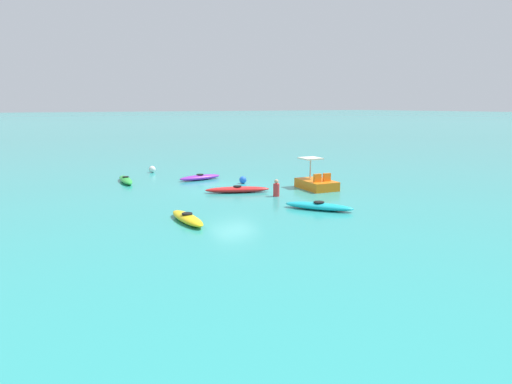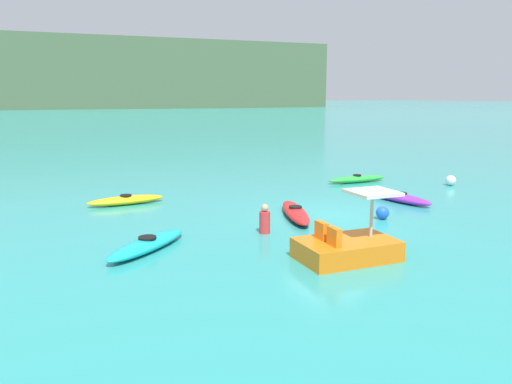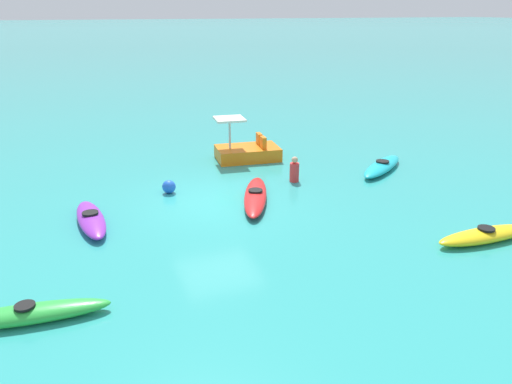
{
  "view_description": "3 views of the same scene",
  "coord_description": "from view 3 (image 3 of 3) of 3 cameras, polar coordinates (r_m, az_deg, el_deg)",
  "views": [
    {
      "loc": [
        -21.93,
        11.88,
        4.6
      ],
      "look_at": [
        -2.45,
        0.02,
        0.21
      ],
      "focal_mm": 31.77,
      "sensor_mm": 36.0,
      "label": 1
    },
    {
      "loc": [
        -10.29,
        -13.15,
        4.0
      ],
      "look_at": [
        -2.06,
        1.41,
        0.77
      ],
      "focal_mm": 35.13,
      "sensor_mm": 36.0,
      "label": 2
    },
    {
      "loc": [
        4.03,
        13.47,
        5.53
      ],
      "look_at": [
        -1.22,
        0.2,
        0.22
      ],
      "focal_mm": 34.47,
      "sensor_mm": 36.0,
      "label": 3
    }
  ],
  "objects": [
    {
      "name": "ground_plane",
      "position": [
        15.11,
        -4.58,
        -1.12
      ],
      "size": [
        600.0,
        600.0,
        0.0
      ],
      "primitive_type": "plane",
      "color": "teal"
    },
    {
      "name": "kayak_red",
      "position": [
        15.06,
        -0.06,
        -0.47
      ],
      "size": [
        2.0,
        3.41,
        0.37
      ],
      "color": "red",
      "rests_on": "ground_plane"
    },
    {
      "name": "kayak_yellow",
      "position": [
        13.79,
        25.06,
        -4.55
      ],
      "size": [
        2.85,
        0.73,
        0.37
      ],
      "color": "yellow",
      "rests_on": "ground_plane"
    },
    {
      "name": "kayak_green",
      "position": [
        10.44,
        -25.1,
        -12.72
      ],
      "size": [
        3.12,
        0.93,
        0.37
      ],
      "color": "green",
      "rests_on": "ground_plane"
    },
    {
      "name": "kayak_purple",
      "position": [
        14.16,
        -18.61,
        -2.99
      ],
      "size": [
        0.86,
        2.83,
        0.37
      ],
      "color": "purple",
      "rests_on": "ground_plane"
    },
    {
      "name": "kayak_cyan",
      "position": [
        18.53,
        14.43,
        2.92
      ],
      "size": [
        2.96,
        2.43,
        0.37
      ],
      "color": "#19B7C6",
      "rests_on": "ground_plane"
    },
    {
      "name": "pedal_boat_orange",
      "position": [
        19.27,
        -1.04,
        4.78
      ],
      "size": [
        2.59,
        1.78,
        1.68
      ],
      "color": "orange",
      "rests_on": "ground_plane"
    },
    {
      "name": "buoy_blue",
      "position": [
        15.93,
        -10.07,
        0.61
      ],
      "size": [
        0.43,
        0.43,
        0.43
      ],
      "primitive_type": "sphere",
      "color": "blue",
      "rests_on": "ground_plane"
    },
    {
      "name": "person_near_shore",
      "position": [
        16.77,
        4.48,
        2.49
      ],
      "size": [
        0.45,
        0.45,
        0.88
      ],
      "color": "red",
      "rests_on": "ground_plane"
    }
  ]
}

